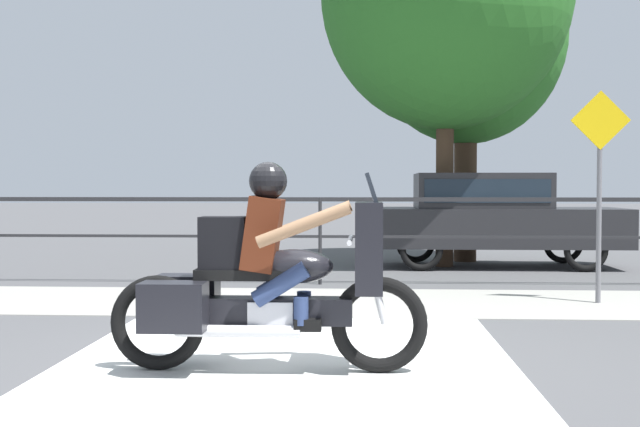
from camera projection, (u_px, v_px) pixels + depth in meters
ground_plane at (285, 364)px, 6.35m from camera, size 120.00×120.00×0.00m
sidewalk_band at (312, 301)px, 9.74m from camera, size 44.00×2.40×0.01m
crosswalk_band at (284, 369)px, 6.15m from camera, size 3.62×6.00×0.01m
fence_railing at (320, 216)px, 11.45m from camera, size 36.00×0.05×1.25m
motorcycle at (268, 278)px, 6.06m from camera, size 2.42×0.76×1.59m
parked_car at (490, 213)px, 13.93m from camera, size 4.33×1.63×1.63m
street_sign at (600, 171)px, 9.55m from camera, size 0.70×0.06×2.54m
tree_behind_car at (466, 37)px, 14.88m from camera, size 3.68×3.68×6.24m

